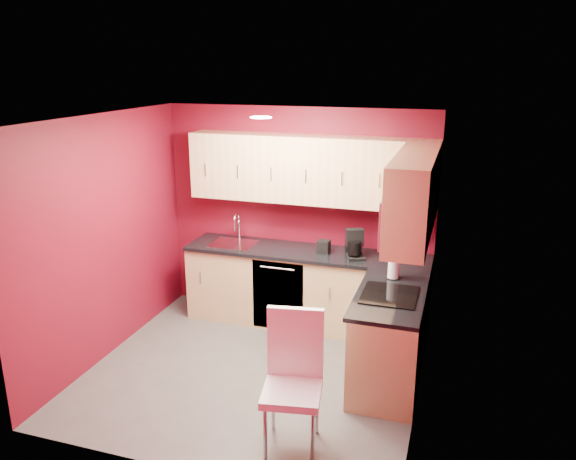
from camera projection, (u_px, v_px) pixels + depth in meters
The scene contains 21 objects.
floor at pixel (254, 371), 5.63m from camera, with size 3.20×3.20×0.00m, color #4B4946.
ceiling at pixel (249, 119), 4.91m from camera, with size 3.20×3.20×0.00m, color white.
wall_back at pixel (297, 214), 6.64m from camera, with size 3.20×3.20×0.00m, color #620918.
wall_front at pixel (174, 321), 3.90m from camera, with size 3.20×3.20×0.00m, color #620918.
wall_left at pixel (106, 238), 5.73m from camera, with size 3.00×3.00×0.00m, color #620918.
wall_right at pixel (426, 272), 4.80m from camera, with size 3.00×3.00×0.00m, color #620918.
base_cabinets_back at pixel (306, 289), 6.54m from camera, with size 2.80×0.60×0.87m, color tan.
base_cabinets_right at pixel (390, 340), 5.35m from camera, with size 0.60×1.30×0.87m, color tan.
countertop_back at pixel (306, 253), 6.39m from camera, with size 2.80×0.63×0.04m, color black.
countertop_right at pixel (390, 296), 5.21m from camera, with size 0.63×1.27×0.04m, color black.
upper_cabinets_back at pixel (310, 170), 6.25m from camera, with size 2.80×0.35×0.75m, color tan.
upper_cabinets_right at pixel (415, 188), 5.07m from camera, with size 0.35×1.55×0.75m.
microwave at pixel (407, 218), 4.93m from camera, with size 0.42×0.76×0.42m.
cooktop at pixel (390, 295), 5.17m from camera, with size 0.50×0.55×0.01m, color black.
sink at pixel (234, 240), 6.66m from camera, with size 0.52×0.42×0.35m.
dishwasher_front at pixel (278, 296), 6.35m from camera, with size 0.60×0.02×0.82m, color black.
downlight at pixel (261, 117), 5.18m from camera, with size 0.20×0.20×0.01m, color white.
coffee_maker at pixel (356, 245), 6.11m from camera, with size 0.19×0.25×0.31m, color black, non-canonical shape.
napkin_holder at pixel (324, 247), 6.31m from camera, with size 0.13×0.13×0.14m, color black, non-canonical shape.
paper_towel at pixel (394, 266), 5.55m from camera, with size 0.14×0.14×0.25m, color white, non-canonical shape.
dining_chair at pixel (292, 385), 4.38m from camera, with size 0.45×0.47×1.12m, color white, non-canonical shape.
Camera 1 is at (1.83, -4.64, 2.98)m, focal length 35.00 mm.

